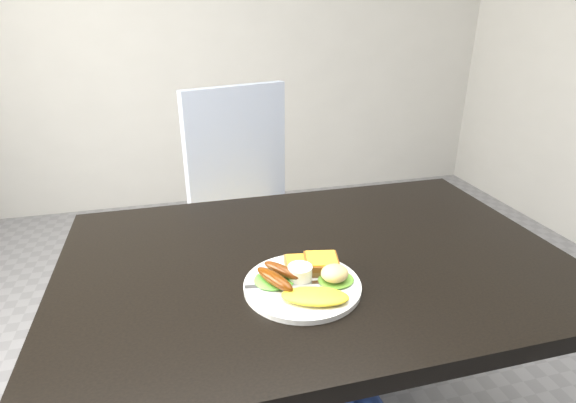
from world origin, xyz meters
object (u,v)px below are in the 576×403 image
object	(u,v)px
person	(309,174)
plate	(302,286)
dining_chair	(247,230)
dining_table	(315,263)

from	to	relation	value
person	plate	size ratio (longest dim) A/B	5.95
dining_chair	plate	distance (m)	0.94
dining_table	dining_chair	bearing A→B (deg)	93.25
plate	dining_table	bearing A→B (deg)	60.89
dining_table	person	bearing A→B (deg)	74.27
dining_table	plate	world-z (taller)	plate
dining_chair	dining_table	bearing A→B (deg)	-105.37
plate	person	bearing A→B (deg)	71.70
dining_table	dining_chair	world-z (taller)	dining_table
person	dining_chair	bearing A→B (deg)	-40.25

